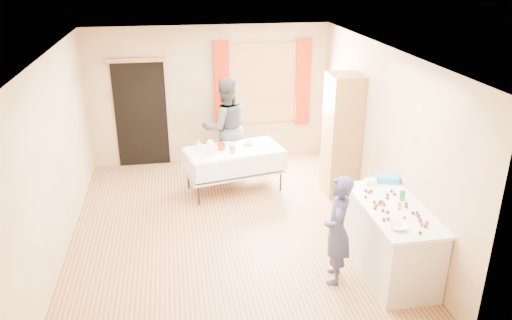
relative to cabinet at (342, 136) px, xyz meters
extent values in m
cube|color=#9E7047|center=(-1.99, -0.92, -1.03)|extent=(4.50, 5.50, 0.02)
cube|color=white|center=(-1.99, -0.92, 1.59)|extent=(4.50, 5.50, 0.02)
cube|color=tan|center=(-1.99, 1.84, 0.28)|extent=(4.50, 0.02, 2.60)
cube|color=tan|center=(-1.99, -3.68, 0.28)|extent=(4.50, 0.02, 2.60)
cube|color=tan|center=(-4.25, -0.92, 0.28)|extent=(0.02, 5.50, 2.60)
cube|color=tan|center=(0.27, -0.92, 0.28)|extent=(0.02, 5.50, 2.60)
cube|color=olive|center=(-0.99, 1.80, 0.48)|extent=(1.32, 0.06, 1.52)
cube|color=white|center=(-0.99, 1.78, 0.48)|extent=(1.20, 0.02, 1.40)
cube|color=#A12309|center=(-1.77, 1.75, 0.48)|extent=(0.28, 0.06, 1.65)
cube|color=#A12309|center=(-0.21, 1.75, 0.48)|extent=(0.28, 0.06, 1.65)
cube|color=black|center=(-3.29, 1.81, -0.02)|extent=(0.95, 0.04, 2.00)
cube|color=olive|center=(-3.29, 1.78, 1.00)|extent=(1.05, 0.06, 0.08)
cube|color=olive|center=(0.00, 0.00, 0.00)|extent=(0.50, 0.60, 2.03)
cube|color=beige|center=(-0.10, -2.32, -0.59)|extent=(0.69, 1.52, 0.86)
cube|color=silver|center=(-0.10, -2.32, -0.13)|extent=(0.75, 1.58, 0.04)
cube|color=silver|center=(-1.73, 0.38, -0.29)|extent=(1.69, 1.09, 0.04)
cube|color=black|center=(-1.64, 1.30, -0.61)|extent=(0.39, 0.39, 0.05)
cube|color=black|center=(-1.63, 1.47, -0.36)|extent=(0.38, 0.05, 0.54)
imported|color=#24254A|center=(-0.84, -2.39, -0.32)|extent=(0.71, 0.64, 1.39)
imported|color=black|center=(-1.78, 1.06, -0.11)|extent=(1.11, 0.98, 1.81)
cylinder|color=#0A8324|center=(0.06, -2.17, -0.04)|extent=(0.08, 0.08, 0.12)
imported|color=white|center=(-0.29, -2.83, -0.08)|extent=(0.25, 0.25, 0.05)
cube|color=white|center=(-0.16, -1.67, -0.07)|extent=(0.16, 0.11, 0.08)
cube|color=#1882C7|center=(0.11, -1.61, -0.07)|extent=(0.35, 0.29, 0.08)
cylinder|color=silver|center=(-2.14, 0.19, -0.16)|extent=(0.15, 0.15, 0.22)
imported|color=#C13007|center=(-1.94, 0.37, -0.21)|extent=(0.21, 0.21, 0.11)
imported|color=red|center=(-1.78, 0.22, -0.21)|extent=(0.14, 0.14, 0.11)
imported|color=white|center=(-1.46, 0.54, -0.23)|extent=(0.30, 0.30, 0.06)
cube|color=white|center=(-1.20, 0.40, -0.26)|extent=(0.30, 0.24, 0.02)
imported|color=white|center=(-2.31, 0.45, -0.18)|extent=(0.12, 0.12, 0.17)
sphere|color=#3F2314|center=(0.00, -2.81, -0.08)|extent=(0.04, 0.04, 0.04)
sphere|color=#361B10|center=(0.06, -2.61, -0.08)|extent=(0.04, 0.04, 0.04)
sphere|color=#361B10|center=(0.03, -2.54, -0.08)|extent=(0.04, 0.04, 0.04)
sphere|color=#361B10|center=(0.08, -2.55, -0.08)|extent=(0.04, 0.04, 0.04)
sphere|color=#361B10|center=(-0.30, -1.87, -0.08)|extent=(0.04, 0.04, 0.04)
sphere|color=#361B10|center=(0.02, -2.74, -0.08)|extent=(0.04, 0.04, 0.04)
sphere|color=#3F2314|center=(-0.12, -2.62, -0.08)|extent=(0.04, 0.04, 0.04)
sphere|color=#361B10|center=(0.02, -1.94, -0.08)|extent=(0.04, 0.04, 0.04)
sphere|color=#361B10|center=(-0.37, -2.35, -0.08)|extent=(0.04, 0.04, 0.04)
sphere|color=#361B10|center=(0.02, -2.85, -0.08)|extent=(0.04, 0.04, 0.04)
sphere|color=#361B10|center=(-0.26, -2.47, -0.08)|extent=(0.04, 0.04, 0.04)
sphere|color=#361B10|center=(0.05, -2.31, -0.08)|extent=(0.04, 0.04, 0.04)
sphere|color=#3F2314|center=(-0.08, -2.40, -0.08)|extent=(0.04, 0.04, 0.04)
sphere|color=#361B10|center=(-0.07, -2.04, -0.08)|extent=(0.04, 0.04, 0.04)
sphere|color=#361B10|center=(-0.37, -2.04, -0.08)|extent=(0.04, 0.04, 0.04)
sphere|color=#361B10|center=(-0.11, -2.98, -0.08)|extent=(0.04, 0.04, 0.04)
sphere|color=#361B10|center=(-0.28, -1.92, -0.08)|extent=(0.04, 0.04, 0.04)
sphere|color=#361B10|center=(-0.22, -2.28, -0.08)|extent=(0.04, 0.04, 0.04)
sphere|color=#3F2314|center=(-0.21, -2.21, -0.08)|extent=(0.04, 0.04, 0.04)
sphere|color=#361B10|center=(0.02, -2.37, -0.08)|extent=(0.04, 0.04, 0.04)
sphere|color=#361B10|center=(0.02, -2.03, -0.08)|extent=(0.04, 0.04, 0.04)
sphere|color=#361B10|center=(-0.28, -1.93, -0.08)|extent=(0.04, 0.04, 0.04)
sphere|color=#361B10|center=(-0.32, -2.63, -0.08)|extent=(0.04, 0.04, 0.04)
sphere|color=#361B10|center=(-0.23, -1.89, -0.08)|extent=(0.04, 0.04, 0.04)
sphere|color=#3F2314|center=(-0.04, -2.30, -0.08)|extent=(0.04, 0.04, 0.04)
sphere|color=#361B10|center=(-0.11, -2.11, -0.08)|extent=(0.04, 0.04, 0.04)
sphere|color=#361B10|center=(-0.38, -2.64, -0.08)|extent=(0.04, 0.04, 0.04)
sphere|color=#361B10|center=(-0.27, -2.25, -0.08)|extent=(0.04, 0.04, 0.04)
sphere|color=#361B10|center=(-0.32, -2.19, -0.08)|extent=(0.04, 0.04, 0.04)
sphere|color=#361B10|center=(-0.33, -2.29, -0.08)|extent=(0.04, 0.04, 0.04)
sphere|color=#3F2314|center=(0.08, -2.78, -0.08)|extent=(0.04, 0.04, 0.04)
sphere|color=#361B10|center=(-0.30, -2.42, -0.08)|extent=(0.04, 0.04, 0.04)
sphere|color=#361B10|center=(-0.24, -2.20, -0.08)|extent=(0.04, 0.04, 0.04)
sphere|color=#361B10|center=(0.04, -2.70, -0.08)|extent=(0.04, 0.04, 0.04)
camera|label=1|loc=(-2.67, -7.36, 2.71)|focal=35.00mm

